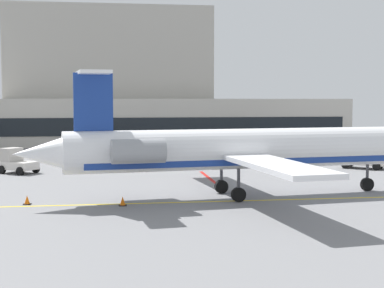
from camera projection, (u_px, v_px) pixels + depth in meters
ground at (188, 200)px, 36.85m from camera, size 120.00×120.00×0.11m
terminal_building at (95, 97)px, 80.83m from camera, size 72.86×11.48×19.25m
regional_jet at (240, 149)px, 37.36m from camera, size 28.65×22.70×8.01m
baggage_tug at (359, 156)px, 53.05m from camera, size 4.25×3.87×2.39m
pushback_tractor at (16, 162)px, 49.50m from camera, size 3.51×3.36×2.14m
fuel_tank at (89, 145)px, 63.52m from camera, size 5.94×2.17×2.20m
safety_cone_alpha at (27, 200)px, 34.89m from camera, size 0.47×0.47×0.55m
safety_cone_bravo at (123, 202)px, 34.50m from camera, size 0.47×0.47×0.55m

